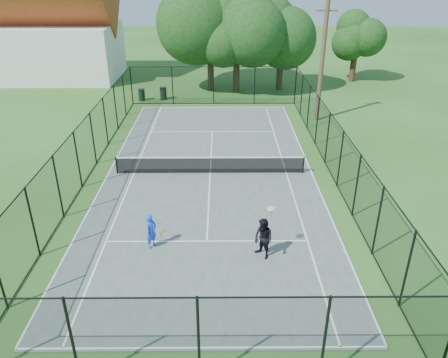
{
  "coord_description": "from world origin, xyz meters",
  "views": [
    {
      "loc": [
        0.6,
        -21.19,
        10.27
      ],
      "look_at": [
        0.72,
        -3.0,
        1.2
      ],
      "focal_mm": 35.0,
      "sensor_mm": 36.0,
      "label": 1
    }
  ],
  "objects_px": {
    "trash_bin_right": "(163,93)",
    "player_black": "(263,239)",
    "tennis_net": "(210,164)",
    "utility_pole": "(322,62)",
    "trash_bin_left": "(142,95)",
    "player_blue": "(151,231)"
  },
  "relations": [
    {
      "from": "tennis_net",
      "to": "player_blue",
      "type": "height_order",
      "value": "player_blue"
    },
    {
      "from": "trash_bin_right",
      "to": "utility_pole",
      "type": "height_order",
      "value": "utility_pole"
    },
    {
      "from": "player_blue",
      "to": "player_black",
      "type": "relative_size",
      "value": 0.72
    },
    {
      "from": "trash_bin_right",
      "to": "utility_pole",
      "type": "distance_m",
      "value": 13.35
    },
    {
      "from": "utility_pole",
      "to": "player_blue",
      "type": "height_order",
      "value": "utility_pole"
    },
    {
      "from": "trash_bin_left",
      "to": "tennis_net",
      "type": "bearing_deg",
      "value": -67.02
    },
    {
      "from": "player_black",
      "to": "trash_bin_right",
      "type": "bearing_deg",
      "value": 106.31
    },
    {
      "from": "trash_bin_left",
      "to": "utility_pole",
      "type": "height_order",
      "value": "utility_pole"
    },
    {
      "from": "trash_bin_left",
      "to": "player_blue",
      "type": "relative_size",
      "value": 0.65
    },
    {
      "from": "tennis_net",
      "to": "trash_bin_left",
      "type": "xyz_separation_m",
      "value": [
        -5.94,
        14.0,
        -0.1
      ]
    },
    {
      "from": "player_blue",
      "to": "trash_bin_left",
      "type": "bearing_deg",
      "value": 100.31
    },
    {
      "from": "trash_bin_right",
      "to": "player_black",
      "type": "distance_m",
      "value": 22.69
    },
    {
      "from": "trash_bin_left",
      "to": "player_blue",
      "type": "bearing_deg",
      "value": -79.69
    },
    {
      "from": "tennis_net",
      "to": "utility_pole",
      "type": "bearing_deg",
      "value": 50.16
    },
    {
      "from": "player_black",
      "to": "tennis_net",
      "type": "bearing_deg",
      "value": 106.33
    },
    {
      "from": "trash_bin_left",
      "to": "player_black",
      "type": "xyz_separation_m",
      "value": [
        8.12,
        -21.45,
        0.41
      ]
    },
    {
      "from": "tennis_net",
      "to": "trash_bin_left",
      "type": "bearing_deg",
      "value": 112.98
    },
    {
      "from": "player_blue",
      "to": "player_black",
      "type": "xyz_separation_m",
      "value": [
        4.34,
        -0.7,
        0.11
      ]
    },
    {
      "from": "trash_bin_right",
      "to": "player_black",
      "type": "relative_size",
      "value": 0.51
    },
    {
      "from": "trash_bin_right",
      "to": "player_blue",
      "type": "distance_m",
      "value": 21.17
    },
    {
      "from": "tennis_net",
      "to": "utility_pole",
      "type": "distance_m",
      "value": 12.25
    },
    {
      "from": "tennis_net",
      "to": "player_blue",
      "type": "relative_size",
      "value": 6.93
    }
  ]
}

